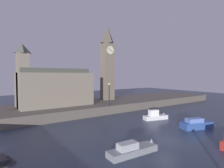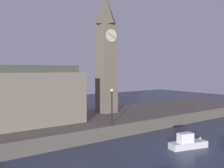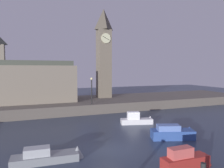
{
  "view_description": "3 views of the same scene",
  "coord_description": "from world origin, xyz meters",
  "px_view_note": "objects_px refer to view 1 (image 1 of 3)",
  "views": [
    {
      "loc": [
        -15.82,
        -12.48,
        6.97
      ],
      "look_at": [
        3.22,
        14.57,
        5.39
      ],
      "focal_mm": 29.37,
      "sensor_mm": 36.0,
      "label": 1
    },
    {
      "loc": [
        -14.74,
        -8.55,
        7.73
      ],
      "look_at": [
        3.8,
        16.14,
        5.98
      ],
      "focal_mm": 41.52,
      "sensor_mm": 36.0,
      "label": 2
    },
    {
      "loc": [
        -6.19,
        -16.75,
        6.84
      ],
      "look_at": [
        6.84,
        16.97,
        4.34
      ],
      "focal_mm": 34.64,
      "sensor_mm": 36.0,
      "label": 3
    }
  ],
  "objects_px": {
    "streetlamp": "(109,92)",
    "boat_ferry_white": "(157,116)",
    "boat_cruiser_grey": "(137,148)",
    "clock_tower": "(107,62)",
    "parliament_hall": "(53,87)",
    "boat_tour_blue": "(198,124)"
  },
  "relations": [
    {
      "from": "streetlamp",
      "to": "boat_ferry_white",
      "type": "xyz_separation_m",
      "value": [
        3.95,
        -7.67,
        -3.53
      ]
    },
    {
      "from": "clock_tower",
      "to": "boat_cruiser_grey",
      "type": "relative_size",
      "value": 3.02
    },
    {
      "from": "parliament_hall",
      "to": "boat_cruiser_grey",
      "type": "xyz_separation_m",
      "value": [
        0.91,
        -21.14,
        -4.46
      ]
    },
    {
      "from": "boat_cruiser_grey",
      "to": "boat_tour_blue",
      "type": "height_order",
      "value": "boat_tour_blue"
    },
    {
      "from": "clock_tower",
      "to": "boat_tour_blue",
      "type": "xyz_separation_m",
      "value": [
        0.17,
        -21.33,
        -9.49
      ]
    },
    {
      "from": "streetlamp",
      "to": "boat_cruiser_grey",
      "type": "height_order",
      "value": "streetlamp"
    },
    {
      "from": "streetlamp",
      "to": "boat_cruiser_grey",
      "type": "bearing_deg",
      "value": -115.59
    },
    {
      "from": "clock_tower",
      "to": "boat_tour_blue",
      "type": "height_order",
      "value": "clock_tower"
    },
    {
      "from": "parliament_hall",
      "to": "boat_cruiser_grey",
      "type": "bearing_deg",
      "value": -87.53
    },
    {
      "from": "streetlamp",
      "to": "boat_tour_blue",
      "type": "height_order",
      "value": "streetlamp"
    },
    {
      "from": "streetlamp",
      "to": "boat_ferry_white",
      "type": "bearing_deg",
      "value": -62.73
    },
    {
      "from": "boat_cruiser_grey",
      "to": "boat_ferry_white",
      "type": "xyz_separation_m",
      "value": [
        11.22,
        7.51,
        0.11
      ]
    },
    {
      "from": "clock_tower",
      "to": "streetlamp",
      "type": "bearing_deg",
      "value": -121.51
    },
    {
      "from": "streetlamp",
      "to": "boat_tour_blue",
      "type": "relative_size",
      "value": 0.8
    },
    {
      "from": "parliament_hall",
      "to": "clock_tower",
      "type": "bearing_deg",
      "value": 5.73
    },
    {
      "from": "clock_tower",
      "to": "parliament_hall",
      "type": "relative_size",
      "value": 1.31
    },
    {
      "from": "boat_tour_blue",
      "to": "boat_ferry_white",
      "type": "height_order",
      "value": "boat_ferry_white"
    },
    {
      "from": "boat_cruiser_grey",
      "to": "clock_tower",
      "type": "bearing_deg",
      "value": 62.42
    },
    {
      "from": "streetlamp",
      "to": "boat_ferry_white",
      "type": "distance_m",
      "value": 9.32
    },
    {
      "from": "boat_tour_blue",
      "to": "boat_ferry_white",
      "type": "distance_m",
      "value": 6.47
    },
    {
      "from": "boat_ferry_white",
      "to": "clock_tower",
      "type": "bearing_deg",
      "value": 88.14
    },
    {
      "from": "clock_tower",
      "to": "streetlamp",
      "type": "xyz_separation_m",
      "value": [
        -4.43,
        -7.23,
        -6.02
      ]
    }
  ]
}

